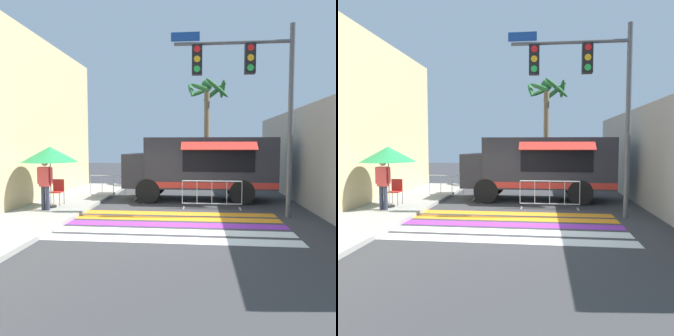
% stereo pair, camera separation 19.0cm
% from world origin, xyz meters
% --- Properties ---
extents(ground_plane, '(60.00, 60.00, 0.00)m').
position_xyz_m(ground_plane, '(0.00, 0.00, 0.00)').
color(ground_plane, '#38383A').
extents(sidewalk_left, '(4.40, 16.00, 0.12)m').
position_xyz_m(sidewalk_left, '(-5.30, 0.00, 0.06)').
color(sidewalk_left, '#99968E').
rests_on(sidewalk_left, ground_plane).
extents(concrete_wall_right, '(0.20, 16.00, 3.73)m').
position_xyz_m(concrete_wall_right, '(4.66, 3.00, 1.86)').
color(concrete_wall_right, gray).
rests_on(concrete_wall_right, ground_plane).
extents(crosswalk_painted, '(6.40, 3.60, 0.01)m').
position_xyz_m(crosswalk_painted, '(0.00, -0.53, 0.00)').
color(crosswalk_painted, white).
rests_on(crosswalk_painted, ground_plane).
extents(food_truck, '(6.02, 2.67, 2.57)m').
position_xyz_m(food_truck, '(0.67, 3.80, 1.48)').
color(food_truck, '#2D2D33').
rests_on(food_truck, ground_plane).
extents(traffic_signal_pole, '(3.80, 0.29, 5.97)m').
position_xyz_m(traffic_signal_pole, '(2.33, 0.77, 4.20)').
color(traffic_signal_pole, '#515456').
rests_on(traffic_signal_pole, ground_plane).
extents(patio_umbrella, '(1.89, 1.89, 2.11)m').
position_xyz_m(patio_umbrella, '(-4.38, 1.03, 1.95)').
color(patio_umbrella, black).
rests_on(patio_umbrella, sidewalk_left).
extents(folding_chair, '(0.42, 0.42, 0.92)m').
position_xyz_m(folding_chair, '(-4.39, 1.57, 0.67)').
color(folding_chair, '#4C4C51').
rests_on(folding_chair, sidewalk_left).
extents(vendor_person, '(0.53, 0.22, 1.70)m').
position_xyz_m(vendor_person, '(-4.35, 0.56, 1.09)').
color(vendor_person, '#2D3347').
rests_on(vendor_person, sidewalk_left).
extents(barricade_front, '(2.14, 0.44, 1.02)m').
position_xyz_m(barricade_front, '(1.18, 1.93, 0.50)').
color(barricade_front, '#B7BABF').
rests_on(barricade_front, ground_plane).
extents(barricade_side, '(1.98, 0.44, 1.02)m').
position_xyz_m(barricade_side, '(-2.85, 3.56, 0.50)').
color(barricade_side, '#B7BABF').
rests_on(barricade_side, ground_plane).
extents(palm_tree, '(2.32, 2.46, 5.78)m').
position_xyz_m(palm_tree, '(1.12, 8.24, 4.34)').
color(palm_tree, '#7A664C').
rests_on(palm_tree, ground_plane).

